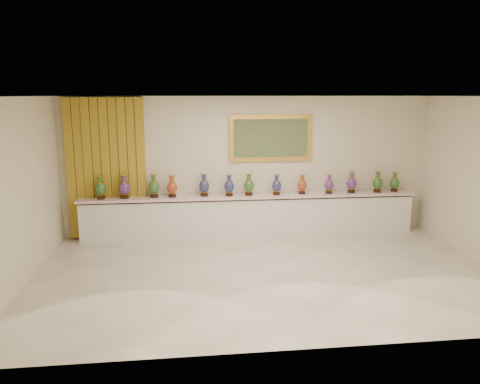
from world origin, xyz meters
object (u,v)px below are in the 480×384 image
object	(u,v)px
counter	(250,216)
vase_2	(154,187)
vase_0	(101,189)
vase_1	(124,188)

from	to	relation	value
counter	vase_2	distance (m)	2.17
counter	vase_0	xyz separation A→B (m)	(-3.14, -0.04, 0.68)
counter	vase_0	distance (m)	3.22
vase_0	vase_1	xyz separation A→B (m)	(0.48, 0.02, 0.00)
counter	vase_2	bearing A→B (deg)	-179.91
vase_0	vase_2	world-z (taller)	vase_2
vase_0	vase_2	bearing A→B (deg)	1.80
vase_1	vase_2	size ratio (longest dim) A/B	0.99
vase_0	counter	bearing A→B (deg)	0.68
counter	vase_1	distance (m)	2.75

